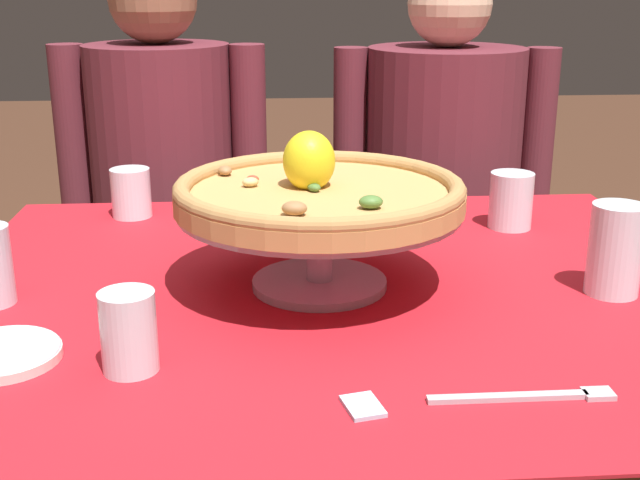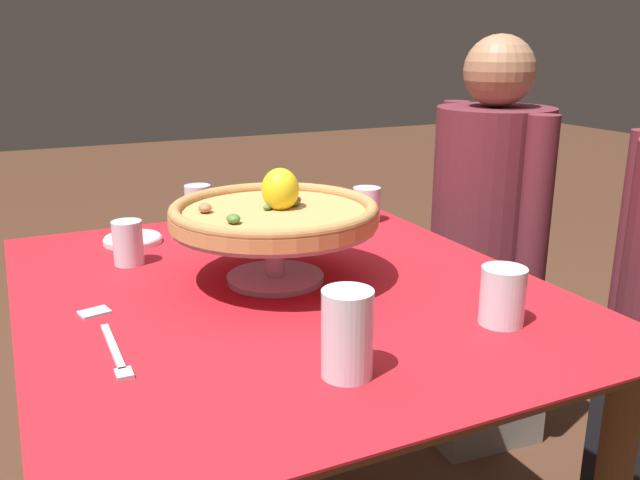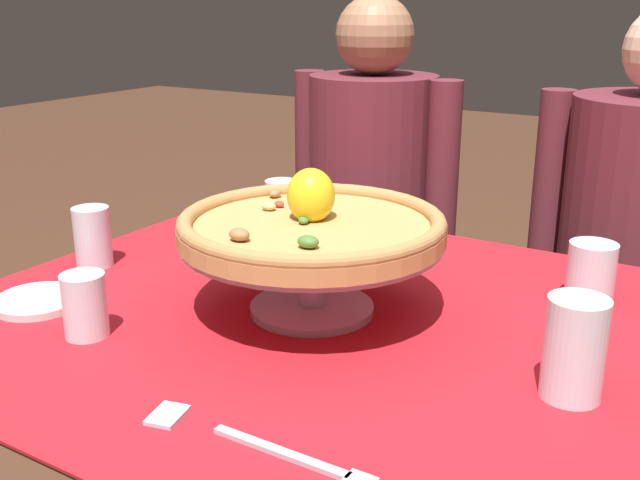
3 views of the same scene
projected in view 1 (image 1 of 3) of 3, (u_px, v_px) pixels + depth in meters
The scene contains 12 objects.
dining_table at pixel (337, 354), 1.21m from camera, with size 1.13×0.97×0.73m.
pizza_stand at pixel (319, 230), 1.16m from camera, with size 0.40×0.40×0.12m.
pizza at pixel (319, 190), 1.14m from camera, with size 0.40×0.40×0.10m.
water_glass_back_right at pixel (511, 204), 1.44m from camera, with size 0.08×0.08×0.10m.
water_glass_back_left at pixel (131, 196), 1.51m from camera, with size 0.07×0.07×0.09m.
water_glass_front_left at pixel (129, 336), 0.92m from camera, with size 0.06×0.06×0.09m.
water_glass_side_right at pixel (615, 254), 1.14m from camera, with size 0.07×0.07×0.13m.
side_plate at pixel (2, 353), 0.95m from camera, with size 0.13×0.13×0.02m.
dinner_fork at pixel (532, 396), 0.87m from camera, with size 0.20×0.02×0.01m.
sugar_packet at pixel (363, 406), 0.85m from camera, with size 0.05×0.04×0.01m, color silver.
diner_left at pixel (167, 231), 1.95m from camera, with size 0.48×0.35×1.21m.
diner_right at pixel (440, 214), 2.03m from camera, with size 0.53×0.40×1.19m.
Camera 1 is at (-0.10, -1.10, 1.16)m, focal length 45.96 mm.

